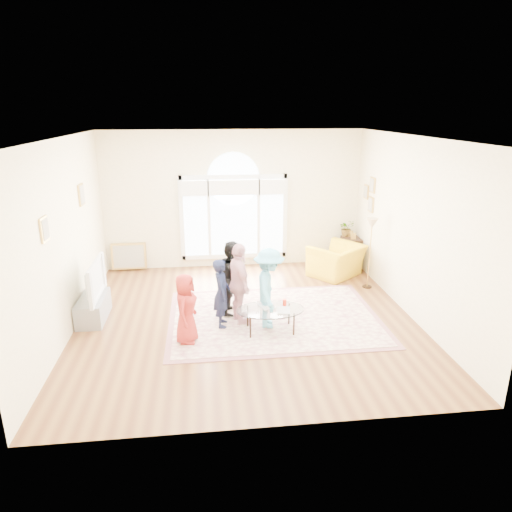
{
  "coord_description": "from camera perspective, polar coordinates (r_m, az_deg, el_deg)",
  "views": [
    {
      "loc": [
        -0.71,
        -7.52,
        3.65
      ],
      "look_at": [
        0.21,
        0.3,
        1.09
      ],
      "focal_mm": 32.0,
      "sensor_mm": 36.0,
      "label": 1
    }
  ],
  "objects": [
    {
      "name": "side_cabinet",
      "position": [
        11.21,
        11.75,
        0.5
      ],
      "size": [
        0.4,
        0.5,
        0.7
      ],
      "primitive_type": "cube",
      "color": "black",
      "rests_on": "ground"
    },
    {
      "name": "child_navy",
      "position": [
        7.87,
        -4.32,
        -4.62
      ],
      "size": [
        0.31,
        0.46,
        1.21
      ],
      "primitive_type": "imported",
      "rotation": [
        0.0,
        0.0,
        1.52
      ],
      "color": "#151B36",
      "rests_on": "area_rug"
    },
    {
      "name": "leaning_picture",
      "position": [
        11.18,
        -15.45,
        -1.72
      ],
      "size": [
        0.8,
        0.14,
        0.62
      ],
      "primitive_type": "cube",
      "rotation": [
        -0.14,
        0.0,
        0.0
      ],
      "color": "tan",
      "rests_on": "ground"
    },
    {
      "name": "child_blue",
      "position": [
        7.81,
        1.61,
        -4.02
      ],
      "size": [
        0.61,
        0.96,
        1.4
      ],
      "primitive_type": "imported",
      "rotation": [
        0.0,
        0.0,
        1.46
      ],
      "color": "#61BDE2",
      "rests_on": "area_rug"
    },
    {
      "name": "child_red",
      "position": [
        7.42,
        -8.75,
        -6.49
      ],
      "size": [
        0.49,
        0.64,
        1.16
      ],
      "primitive_type": "imported",
      "rotation": [
        0.0,
        0.0,
        1.33
      ],
      "color": "maroon",
      "rests_on": "area_rug"
    },
    {
      "name": "area_rug",
      "position": [
        8.4,
        2.29,
        -7.68
      ],
      "size": [
        3.6,
        2.6,
        0.02
      ],
      "primitive_type": "cube",
      "color": "beige",
      "rests_on": "ground"
    },
    {
      "name": "plant_pedestal",
      "position": [
        11.36,
        11.07,
        0.77
      ],
      "size": [
        0.2,
        0.2,
        0.7
      ],
      "primitive_type": "cylinder",
      "color": "white",
      "rests_on": "ground"
    },
    {
      "name": "television",
      "position": [
        8.58,
        -20.0,
        -2.82
      ],
      "size": [
        0.18,
        1.17,
        0.67
      ],
      "color": "black",
      "rests_on": "tv_console"
    },
    {
      "name": "potted_plant",
      "position": [
        11.21,
        11.24,
        3.46
      ],
      "size": [
        0.43,
        0.39,
        0.4
      ],
      "primitive_type": "imported",
      "rotation": [
        0.0,
        0.0,
        0.26
      ],
      "color": "#33722D",
      "rests_on": "plant_pedestal"
    },
    {
      "name": "coffee_table",
      "position": [
        7.75,
        1.82,
        -6.78
      ],
      "size": [
        1.15,
        0.74,
        0.54
      ],
      "rotation": [
        0.0,
        0.0,
        0.01
      ],
      "color": "silver",
      "rests_on": "ground"
    },
    {
      "name": "child_black",
      "position": [
        8.36,
        -2.83,
        -2.66
      ],
      "size": [
        0.66,
        0.77,
        1.36
      ],
      "primitive_type": "imported",
      "rotation": [
        0.0,
        0.0,
        1.32
      ],
      "color": "black",
      "rests_on": "area_rug"
    },
    {
      "name": "armchair",
      "position": [
        10.49,
        10.03,
        -0.57
      ],
      "size": [
        1.46,
        1.43,
        0.71
      ],
      "primitive_type": "imported",
      "rotation": [
        0.0,
        0.0,
        3.81
      ],
      "color": "yellow",
      "rests_on": "ground"
    },
    {
      "name": "ground",
      "position": [
        8.39,
        -1.19,
        -7.78
      ],
      "size": [
        6.0,
        6.0,
        0.0
      ],
      "primitive_type": "plane",
      "color": "#58311A",
      "rests_on": "ground"
    },
    {
      "name": "room_shell",
      "position": [
        10.59,
        -2.7,
        6.65
      ],
      "size": [
        6.0,
        6.0,
        6.0
      ],
      "color": "#FFEEC3",
      "rests_on": "ground"
    },
    {
      "name": "floor_lamp",
      "position": [
        9.67,
        14.26,
        3.28
      ],
      "size": [
        0.26,
        0.26,
        1.51
      ],
      "color": "black",
      "rests_on": "ground"
    },
    {
      "name": "tv_console",
      "position": [
        8.78,
        -19.67,
        -6.17
      ],
      "size": [
        0.45,
        1.0,
        0.42
      ],
      "primitive_type": "cube",
      "color": "gray",
      "rests_on": "ground"
    },
    {
      "name": "rug_border",
      "position": [
        8.4,
        2.29,
        -7.7
      ],
      "size": [
        3.8,
        2.8,
        0.01
      ],
      "primitive_type": "cube",
      "color": "#915A5D",
      "rests_on": "ground"
    },
    {
      "name": "child_pink",
      "position": [
        7.94,
        -2.1,
        -3.48
      ],
      "size": [
        0.56,
        0.91,
        1.45
      ],
      "primitive_type": "imported",
      "rotation": [
        0.0,
        0.0,
        1.83
      ],
      "color": "#E4A3AC",
      "rests_on": "area_rug"
    }
  ]
}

